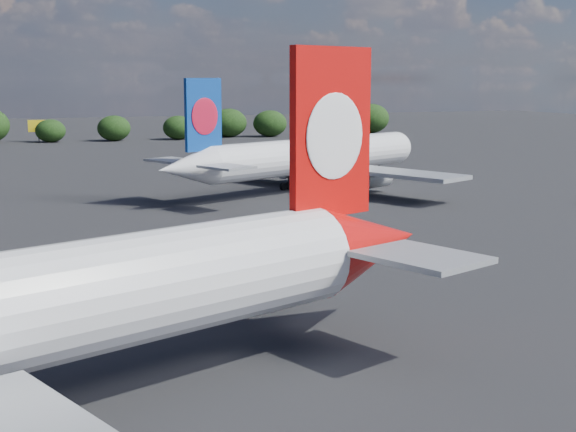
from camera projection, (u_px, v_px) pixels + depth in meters
name	position (u px, v px, depth m)	size (l,w,h in m)	color
qantas_airliner	(1.00, 319.00, 35.21)	(52.22, 50.23, 17.65)	white
china_southern_airliner	(305.00, 157.00, 112.91)	(46.11, 44.46, 15.86)	white
billboard_yellow	(38.00, 126.00, 202.35)	(5.00, 0.30, 5.50)	yellow
horizon_treeline	(22.00, 128.00, 198.84)	(206.53, 15.34, 8.86)	black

